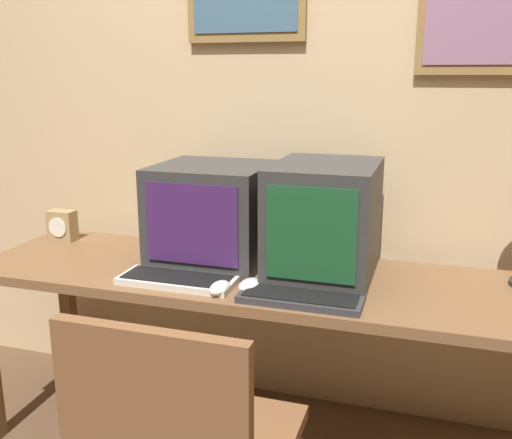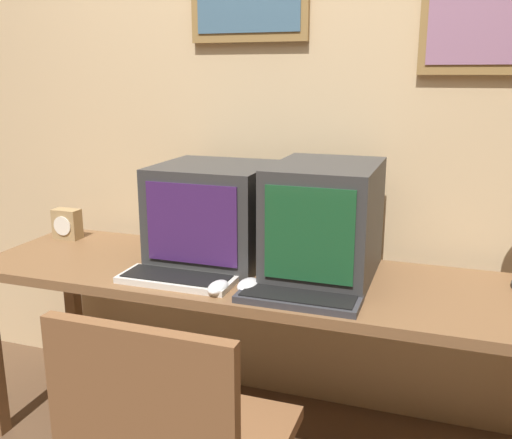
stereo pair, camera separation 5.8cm
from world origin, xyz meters
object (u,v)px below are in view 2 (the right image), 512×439
Objects in this scene: keyboard_side at (298,298)px; mouse_far_corner at (218,287)px; mouse_near_keyboard at (248,285)px; monitor_right at (325,220)px; desk_clock at (67,224)px; monitor_left at (214,213)px; keyboard_main at (177,279)px.

mouse_far_corner reaches higher than keyboard_side.
mouse_near_keyboard is (-0.19, 0.04, 0.01)m from keyboard_side.
monitor_right is at bearing 49.05° from mouse_near_keyboard.
keyboard_side is 1.21m from desk_clock.
mouse_near_keyboard reaches higher than keyboard_side.
monitor_left is 0.44m from monitor_right.
desk_clock is at bearing 161.40° from mouse_near_keyboard.
keyboard_side is at bearing -17.76° from desk_clock.
keyboard_main is at bearing -95.85° from monitor_left.
keyboard_main is at bearing -25.57° from desk_clock.
monitor_left is at bearing 143.95° from keyboard_side.
mouse_near_keyboard is at bearing -48.27° from monitor_left.
keyboard_side is at bearing -4.05° from keyboard_main.
mouse_near_keyboard is at bearing 31.84° from mouse_far_corner.
desk_clock is (-0.73, 0.06, -0.12)m from monitor_left.
keyboard_main is 0.78m from desk_clock.
monitor_right is 0.34m from keyboard_side.
mouse_far_corner reaches higher than mouse_near_keyboard.
monitor_right is at bearing -4.39° from desk_clock.
monitor_right reaches higher than monitor_left.
monitor_left reaches higher than desk_clock.
keyboard_main is 0.26m from mouse_near_keyboard.
mouse_far_corner is at bearing -13.36° from keyboard_main.
mouse_near_keyboard is (0.26, 0.01, 0.01)m from keyboard_main.
mouse_near_keyboard is (-0.20, -0.23, -0.18)m from monitor_right.
monitor_right is 0.45m from mouse_far_corner.
mouse_near_keyboard is at bearing -18.60° from desk_clock.
keyboard_side is at bearing -93.62° from monitor_right.
monitor_left reaches higher than keyboard_main.
mouse_far_corner is at bearing -148.16° from mouse_near_keyboard.
desk_clock is (-1.15, 0.37, 0.05)m from keyboard_side.
desk_clock reaches higher than mouse_near_keyboard.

